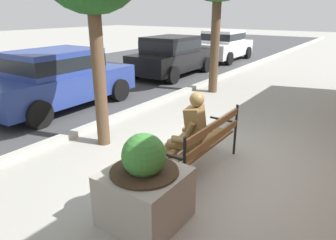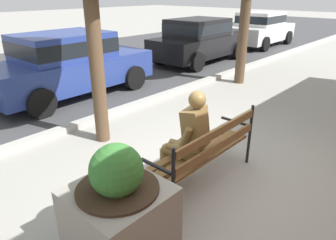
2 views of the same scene
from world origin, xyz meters
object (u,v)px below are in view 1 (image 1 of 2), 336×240
at_px(park_bench, 205,141).
at_px(bronze_statue_seated, 187,135).
at_px(parked_car_black, 172,55).
at_px(concrete_planter, 145,188).
at_px(parked_car_blue, 59,77).
at_px(parked_car_white, 224,44).

bearing_deg(park_bench, bronze_statue_seated, 133.05).
bearing_deg(parked_car_black, park_bench, -142.30).
bearing_deg(concrete_planter, park_bench, -0.26).
distance_m(parked_car_blue, parked_car_white, 10.27).
bearing_deg(concrete_planter, parked_car_white, 20.89).
height_order(concrete_planter, parked_car_black, parked_car_black).
distance_m(park_bench, parked_car_white, 12.18).
relative_size(concrete_planter, parked_car_black, 0.28).
distance_m(park_bench, parked_car_blue, 4.94).
relative_size(concrete_planter, parked_car_blue, 0.28).
distance_m(park_bench, bronze_statue_seated, 0.32).
xyz_separation_m(parked_car_blue, parked_car_black, (5.37, 0.00, 0.00)).
distance_m(concrete_planter, parked_car_blue, 5.42).
bearing_deg(bronze_statue_seated, concrete_planter, -171.04).
bearing_deg(parked_car_blue, bronze_statue_seated, -103.39).
distance_m(bronze_statue_seated, parked_car_white, 12.28).
relative_size(park_bench, concrete_planter, 1.55).
relative_size(parked_car_black, parked_car_white, 1.00).
bearing_deg(bronze_statue_seated, park_bench, -46.95).
height_order(park_bench, parked_car_white, parked_car_white).
xyz_separation_m(bronze_statue_seated, parked_car_blue, (1.10, 4.63, 0.17)).
height_order(park_bench, bronze_statue_seated, bronze_statue_seated).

